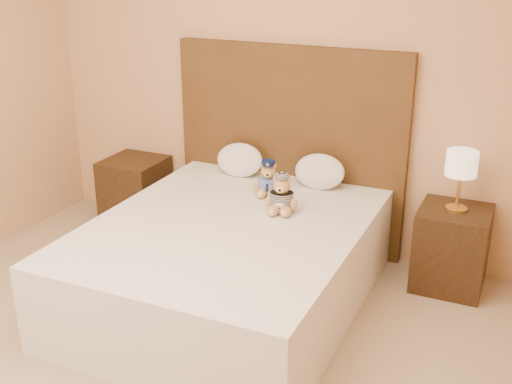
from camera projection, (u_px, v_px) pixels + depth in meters
room_walls at (148, 28)px, 2.86m from camera, size 4.04×4.52×2.72m
bed at (229, 263)px, 4.05m from camera, size 1.60×2.00×0.55m
headboard at (289, 148)px, 4.73m from camera, size 1.75×0.08×1.50m
nightstand_left at (136, 192)px, 5.21m from camera, size 0.45×0.45×0.55m
nightstand_right at (451, 248)px, 4.24m from camera, size 0.45×0.45×0.55m
lamp at (461, 166)px, 4.04m from camera, size 0.20×0.20×0.40m
teddy_police at (268, 178)px, 4.36m from camera, size 0.26×0.25×0.24m
teddy_prisoner at (282, 194)px, 4.07m from camera, size 0.26×0.25×0.25m
pillow_left at (240, 158)px, 4.73m from camera, size 0.36×0.24×0.26m
pillow_right at (320, 170)px, 4.49m from camera, size 0.36×0.23×0.26m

